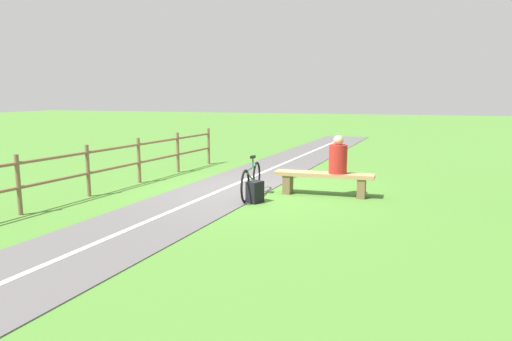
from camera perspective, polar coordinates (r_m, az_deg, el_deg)
name	(u,v)px	position (r m, az deg, el deg)	size (l,w,h in m)	color
ground_plane	(255,191)	(10.55, -0.10, -2.42)	(80.00, 80.00, 0.00)	#477A2D
paved_path	(110,238)	(7.47, -17.05, -7.70)	(2.03, 36.00, 0.02)	#565454
path_centre_line	(110,237)	(7.47, -17.05, -7.62)	(0.10, 32.00, 0.00)	silver
bench	(324,179)	(10.12, 8.12, -1.04)	(2.08, 0.41, 0.48)	#A88456
person_seated	(338,157)	(10.00, 9.77, 1.57)	(0.38, 0.38, 0.79)	#B2231E
bicycle	(251,180)	(9.88, -0.58, -1.15)	(0.22, 1.74, 0.84)	black
backpack	(255,192)	(9.38, -0.16, -2.60)	(0.34, 0.37, 0.42)	black
fence_roadside	(115,161)	(11.09, -16.48, 1.11)	(0.98, 8.47, 1.08)	brown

